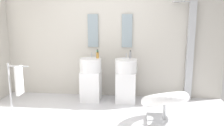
{
  "coord_description": "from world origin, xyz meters",
  "views": [
    {
      "loc": [
        0.54,
        -3.27,
        1.71
      ],
      "look_at": [
        0.15,
        0.55,
        0.95
      ],
      "focal_mm": 36.49,
      "sensor_mm": 36.0,
      "label": 1
    }
  ],
  "objects": [
    {
      "name": "towel_rack",
      "position": [
        -1.48,
        0.35,
        0.63
      ],
      "size": [
        0.37,
        0.22,
        0.95
      ],
      "color": "#B7BABF",
      "rests_on": "ground_plane"
    },
    {
      "name": "pedestal_sink_left",
      "position": [
        -0.36,
        1.25,
        0.47
      ],
      "size": [
        0.44,
        0.44,
        1.0
      ],
      "color": "white",
      "rests_on": "ground_plane"
    },
    {
      "name": "vanity_mirror_left",
      "position": [
        -0.36,
        1.58,
        1.45
      ],
      "size": [
        0.22,
        0.03,
        0.69
      ],
      "primitive_type": "cube",
      "color": "#8C9EA8"
    },
    {
      "name": "soap_bottle_green",
      "position": [
        -0.23,
        1.32,
        0.98
      ],
      "size": [
        0.04,
        0.04,
        0.18
      ],
      "color": "#59996B",
      "rests_on": "pedestal_sink_left"
    },
    {
      "name": "vanity_mirror_right",
      "position": [
        0.36,
        1.58,
        1.45
      ],
      "size": [
        0.22,
        0.03,
        0.69
      ],
      "primitive_type": "cube",
      "color": "#8C9EA8"
    },
    {
      "name": "rear_partition",
      "position": [
        0.0,
        1.65,
        1.3
      ],
      "size": [
        4.8,
        0.1,
        2.6
      ],
      "primitive_type": "cube",
      "color": "beige",
      "rests_on": "ground_plane"
    },
    {
      "name": "pedestal_sink_right",
      "position": [
        0.36,
        1.25,
        0.47
      ],
      "size": [
        0.44,
        0.44,
        1.0
      ],
      "color": "white",
      "rests_on": "ground_plane"
    },
    {
      "name": "lounge_chair",
      "position": [
        1.04,
        0.33,
        0.35
      ],
      "size": [
        1.01,
        1.01,
        0.65
      ],
      "color": "#B7BABF",
      "rests_on": "ground_plane"
    },
    {
      "name": "shower_column",
      "position": [
        1.66,
        1.53,
        1.08
      ],
      "size": [
        0.49,
        0.24,
        2.05
      ],
      "color": "#B7BABF",
      "rests_on": "ground_plane"
    },
    {
      "name": "soap_bottle_amber",
      "position": [
        -0.22,
        1.29,
        0.96
      ],
      "size": [
        0.06,
        0.06,
        0.14
      ],
      "color": "#C68C38",
      "rests_on": "pedestal_sink_left"
    },
    {
      "name": "soap_bottle_grey",
      "position": [
        0.45,
        1.35,
        0.97
      ],
      "size": [
        0.05,
        0.05,
        0.16
      ],
      "color": "#99999E",
      "rests_on": "pedestal_sink_right"
    }
  ]
}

